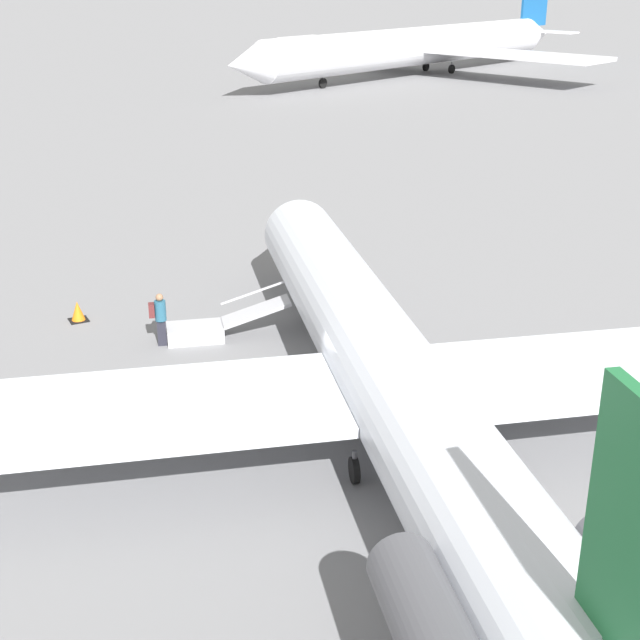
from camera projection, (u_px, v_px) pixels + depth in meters
ground_plane at (377, 430)px, 23.28m from camera, size 600.00×600.00×0.00m
airplane_main at (388, 375)px, 21.69m from camera, size 28.90×22.31×6.74m
airplane_far_center at (421, 46)px, 94.90m from camera, size 40.38×51.35×10.23m
boarding_stairs at (208, 328)px, 28.77m from camera, size 2.06×4.14×1.68m
passenger at (159, 316)px, 28.06m from camera, size 0.41×0.56×1.74m
traffic_cone_near_stairs at (78, 312)px, 30.25m from camera, size 0.63×0.63×0.69m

